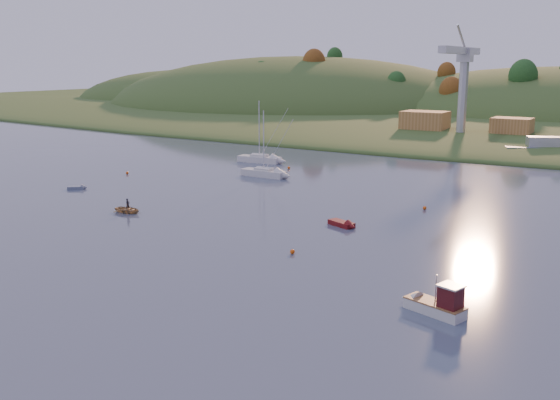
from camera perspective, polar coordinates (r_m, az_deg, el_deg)
The scene contains 23 objects.
ground at distance 56.90m, azimuth -21.79°, elevation -8.07°, with size 500.00×500.00×0.00m, color #333E53.
far_shore at distance 265.41m, azimuth 22.22°, elevation 7.37°, with size 620.00×220.00×1.50m, color #25441B.
shore_slope at distance 201.81m, azimuth 19.06°, elevation 6.31°, with size 640.00×150.00×7.00m, color #25441B.
hill_left_far at distance 320.02m, azimuth -8.11°, elevation 8.86°, with size 120.00×100.00×32.00m, color #25441B.
hill_left at distance 267.66m, azimuth 1.55°, elevation 8.31°, with size 170.00×140.00×44.00m, color #25441B.
hill_center at distance 244.18m, azimuth 23.74°, elevation 6.89°, with size 140.00×120.00×36.00m, color #25441B.
hillside_trees at distance 221.29m, azimuth 20.23°, elevation 6.70°, with size 280.00×50.00×32.00m, color #19461A, non-canonical shape.
wharf at distance 158.91m, azimuth 17.38°, elevation 5.39°, with size 42.00×16.00×2.40m, color slate.
shed_west at distance 163.16m, azimuth 13.10°, elevation 7.07°, with size 11.00×8.00×4.80m, color #A26C36.
shed_east at distance 158.78m, azimuth 20.44°, elevation 6.33°, with size 9.00×7.00×4.00m, color #A26C36.
dock_crane at distance 155.20m, azimuth 16.33°, elevation 11.22°, with size 3.20×28.00×20.30m.
fishing_boat at distance 50.62m, azimuth 13.64°, elevation -9.09°, with size 5.90×3.32×3.60m.
sailboat_near at distance 122.58m, azimuth -1.90°, elevation 3.82°, with size 8.84×3.34×12.00m.
sailboat_far at distance 107.09m, azimuth -1.48°, elevation 2.55°, with size 8.17×2.60×11.27m.
canoe at distance 83.52m, azimuth -13.73°, elevation -0.86°, with size 2.75×3.85×0.80m, color #A18458.
paddler at distance 83.43m, azimuth -13.74°, elevation -0.59°, with size 0.59×0.39×1.61m, color black.
red_tender at distance 74.36m, azimuth 6.04°, elevation -2.28°, with size 4.27×2.76×1.38m.
grey_dinghy at distance 101.20m, azimuth -17.82°, elevation 1.08°, with size 3.00×2.67×1.10m.
work_vessel at distance 141.73m, azimuth 22.98°, elevation 4.29°, with size 16.92×11.48×4.10m.
buoy_0 at distance 63.76m, azimuth 1.14°, elevation -4.74°, with size 0.50×0.50×0.50m, color #DC4E0B.
buoy_1 at distance 84.91m, azimuth 13.08°, elevation -0.71°, with size 0.50×0.50×0.50m, color #DC4E0B.
buoy_2 at distance 112.52m, azimuth -13.79°, elevation 2.43°, with size 0.50×0.50×0.50m, color #DC4E0B.
buoy_3 at distance 114.70m, azimuth 0.81°, elevation 2.97°, with size 0.50×0.50×0.50m, color #DC4E0B.
Camera 1 is at (43.68, -31.10, 19.03)m, focal length 40.00 mm.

